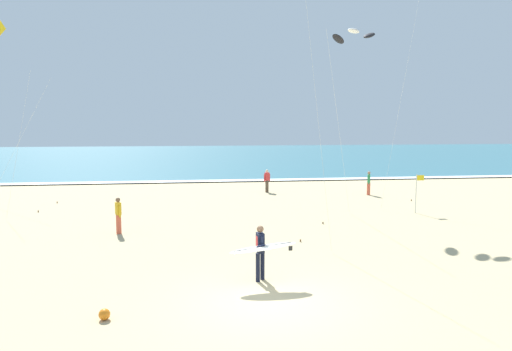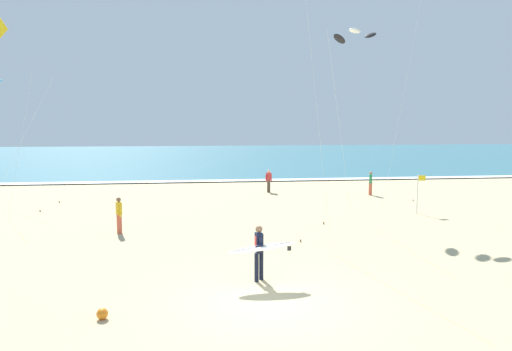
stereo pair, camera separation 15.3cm
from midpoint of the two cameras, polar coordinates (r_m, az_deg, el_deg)
ground_plane at (r=12.73m, az=1.78°, el=-15.45°), size 160.00×160.00×0.00m
ocean_water at (r=67.25m, az=-5.38°, el=2.45°), size 160.00×60.00×0.08m
shoreline_foam at (r=37.70m, az=-4.13°, el=-0.63°), size 160.00×1.35×0.01m
surfer_lead at (r=13.80m, az=0.85°, el=-9.12°), size 2.06×1.01×1.71m
kite_arc_ivory_low at (r=24.76m, az=12.40°, el=16.72°), size 3.27×3.44×9.55m
bystander_yellow_top at (r=20.69m, az=-16.53°, el=-4.76°), size 0.31×0.45×1.59m
bystander_red_top at (r=31.66m, az=1.73°, el=-0.66°), size 0.46×0.29×1.59m
bystander_green_top at (r=31.38m, az=14.25°, el=-0.92°), size 0.28×0.48×1.59m
lifeguard_flag at (r=25.69m, az=19.81°, el=-1.70°), size 0.45×0.05×2.10m
beach_ball at (r=12.20m, az=-18.30°, el=-16.08°), size 0.28×0.28×0.28m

